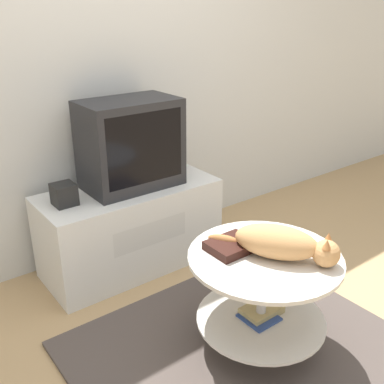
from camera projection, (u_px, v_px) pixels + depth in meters
The scene contains 9 objects.
ground_plane at pixel (250, 360), 2.06m from camera, with size 12.00×12.00×0.00m, color tan.
wall_back at pixel (94, 43), 2.55m from camera, with size 8.00×0.05×2.60m.
rug at pixel (250, 358), 2.05m from camera, with size 1.45×1.34×0.02m.
tv_stand at pixel (131, 227), 2.72m from camera, with size 1.06×0.46×0.51m.
tv at pixel (131, 144), 2.56m from camera, with size 0.55×0.34×0.51m.
speaker at pixel (64, 194), 2.39m from camera, with size 0.12×0.12×0.12m.
coffee_table at pixel (263, 288), 2.00m from camera, with size 0.67×0.67×0.49m.
dvd_box at pixel (231, 246), 1.97m from camera, with size 0.20×0.16×0.04m.
cat at pixel (282, 243), 1.89m from camera, with size 0.34×0.50×0.14m.
Camera 1 is at (-1.18, -1.11, 1.50)m, focal length 42.00 mm.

